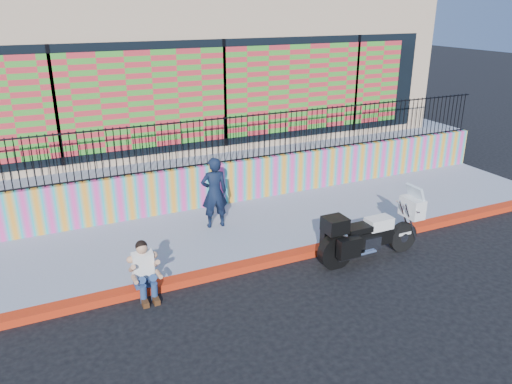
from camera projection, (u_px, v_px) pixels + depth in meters
ground at (299, 257)px, 10.67m from camera, size 90.00×90.00×0.00m
red_curb at (299, 254)px, 10.65m from camera, size 16.00×0.30×0.15m
sidewalk at (265, 225)px, 12.05m from camera, size 16.00×3.00×0.15m
mural_wall at (239, 181)px, 13.18m from camera, size 16.00×0.20×1.10m
metal_fence at (238, 138)px, 12.77m from camera, size 15.80×0.04×1.20m
elevated_platform at (182, 139)px, 17.53m from camera, size 16.00×10.00×1.25m
storefront_building at (180, 63)px, 16.42m from camera, size 14.00×8.06×4.00m
police_motorcycle at (369, 232)px, 10.38m from camera, size 2.40×0.79×1.49m
police_officer at (214, 193)px, 11.52m from camera, size 0.66×0.47×1.69m
seated_man at (145, 275)px, 9.08m from camera, size 0.54×0.71×1.06m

